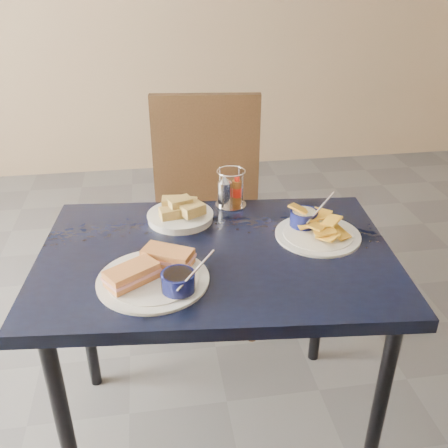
{
  "coord_description": "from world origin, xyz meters",
  "views": [
    {
      "loc": [
        -0.23,
        -1.36,
        1.53
      ],
      "look_at": [
        -0.02,
        -0.06,
        0.82
      ],
      "focal_mm": 40.0,
      "sensor_mm": 36.0,
      "label": 1
    }
  ],
  "objects": [
    {
      "name": "ground",
      "position": [
        0.0,
        0.0,
        0.0
      ],
      "size": [
        6.0,
        6.0,
        0.0
      ],
      "primitive_type": "plane",
      "color": "#4C4C51",
      "rests_on": "ground"
    },
    {
      "name": "dining_table",
      "position": [
        -0.05,
        -0.1,
        0.67
      ],
      "size": [
        1.12,
        0.81,
        0.75
      ],
      "color": "black",
      "rests_on": "ground"
    },
    {
      "name": "plantain_plate",
      "position": [
        0.27,
        -0.03,
        0.77
      ],
      "size": [
        0.27,
        0.27,
        0.12
      ],
      "color": "white",
      "rests_on": "dining_table"
    },
    {
      "name": "sandwich_plate",
      "position": [
        -0.23,
        -0.22,
        0.77
      ],
      "size": [
        0.32,
        0.31,
        0.12
      ],
      "color": "white",
      "rests_on": "dining_table"
    },
    {
      "name": "condiment_caddy",
      "position": [
        0.04,
        0.21,
        0.81
      ],
      "size": [
        0.11,
        0.11,
        0.14
      ],
      "color": "silver",
      "rests_on": "dining_table"
    },
    {
      "name": "chair_far",
      "position": [
        -0.0,
        0.64,
        0.58
      ],
      "size": [
        0.53,
        0.51,
        1.02
      ],
      "color": "#321F10",
      "rests_on": "ground"
    },
    {
      "name": "bread_basket",
      "position": [
        -0.14,
        0.12,
        0.78
      ],
      "size": [
        0.22,
        0.22,
        0.08
      ],
      "color": "white",
      "rests_on": "dining_table"
    }
  ]
}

